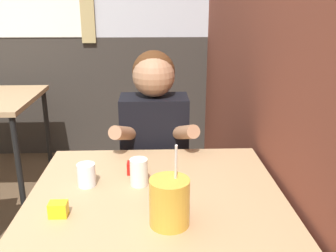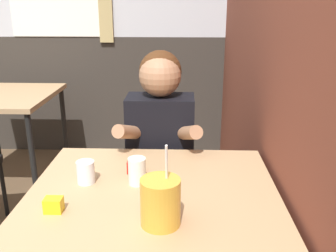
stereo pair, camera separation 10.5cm
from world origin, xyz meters
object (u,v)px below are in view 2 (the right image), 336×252
Objects in this scene: person_seated at (161,157)px; cocktail_pitcher at (160,202)px; main_table at (153,208)px; background_table at (6,105)px.

person_seated is 0.81m from cocktail_pitcher.
main_table is 3.40× the size of cocktail_pitcher.
main_table and background_table have the same top height.
cocktail_pitcher is (0.04, -0.78, 0.19)m from person_seated.
person_seated reaches higher than cocktail_pitcher.
person_seated is (-0.00, 0.58, -0.04)m from main_table.
main_table is 0.79× the size of person_seated.
background_table is at bearing 127.02° from cocktail_pitcher.
person_seated is at bearing 93.26° from cocktail_pitcher.
background_table is at bearing 129.69° from main_table.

